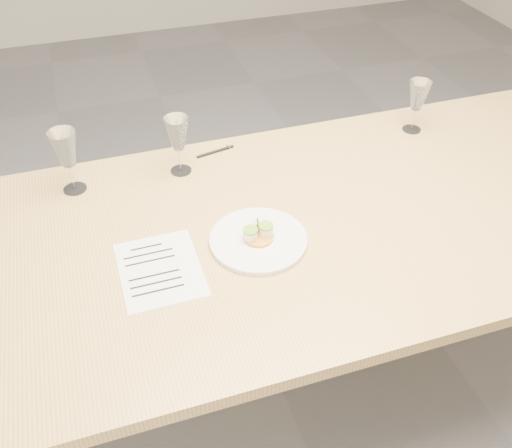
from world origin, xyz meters
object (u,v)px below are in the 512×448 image
object	(u,v)px
dining_table	(282,241)
dinner_plate	(258,239)
recipe_sheet	(160,269)
wine_glass_2	(177,135)
wine_glass_1	(65,150)
wine_glass_3	(418,97)
ballpoint_pen	(215,151)

from	to	relation	value
dining_table	dinner_plate	bearing A→B (deg)	-149.66
recipe_sheet	wine_glass_2	distance (m)	0.47
dinner_plate	recipe_sheet	world-z (taller)	dinner_plate
wine_glass_1	wine_glass_3	bearing A→B (deg)	-0.31
dining_table	wine_glass_1	distance (m)	0.69
wine_glass_1	wine_glass_3	distance (m)	1.17
wine_glass_1	wine_glass_3	size ratio (longest dim) A/B	1.09
dining_table	ballpoint_pen	size ratio (longest dim) A/B	17.66
dining_table	wine_glass_2	bearing A→B (deg)	122.49
recipe_sheet	wine_glass_1	size ratio (longest dim) A/B	1.31
dining_table	wine_glass_2	size ratio (longest dim) A/B	12.43
dining_table	wine_glass_1	world-z (taller)	wine_glass_1
dining_table	ballpoint_pen	xyz separation A→B (m)	(-0.09, 0.42, 0.07)
wine_glass_1	wine_glass_3	world-z (taller)	wine_glass_1
ballpoint_pen	wine_glass_1	world-z (taller)	wine_glass_1
recipe_sheet	wine_glass_3	xyz separation A→B (m)	(0.99, 0.42, 0.13)
wine_glass_2	recipe_sheet	bearing A→B (deg)	-109.37
dinner_plate	wine_glass_3	size ratio (longest dim) A/B	1.45
wine_glass_1	wine_glass_2	xyz separation A→B (m)	(0.33, -0.00, -0.01)
dining_table	dinner_plate	world-z (taller)	dinner_plate
wine_glass_3	recipe_sheet	bearing A→B (deg)	-156.83
ballpoint_pen	wine_glass_3	world-z (taller)	wine_glass_3
ballpoint_pen	wine_glass_1	size ratio (longest dim) A/B	0.66
wine_glass_1	dinner_plate	bearing A→B (deg)	-41.42
dinner_plate	wine_glass_1	bearing A→B (deg)	138.58
recipe_sheet	wine_glass_3	world-z (taller)	wine_glass_3
wine_glass_2	dinner_plate	bearing A→B (deg)	-72.18
dinner_plate	ballpoint_pen	world-z (taller)	dinner_plate
dinner_plate	wine_glass_2	world-z (taller)	wine_glass_2
recipe_sheet	wine_glass_1	distance (m)	0.49
ballpoint_pen	wine_glass_2	world-z (taller)	wine_glass_2
ballpoint_pen	wine_glass_2	bearing A→B (deg)	-163.82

